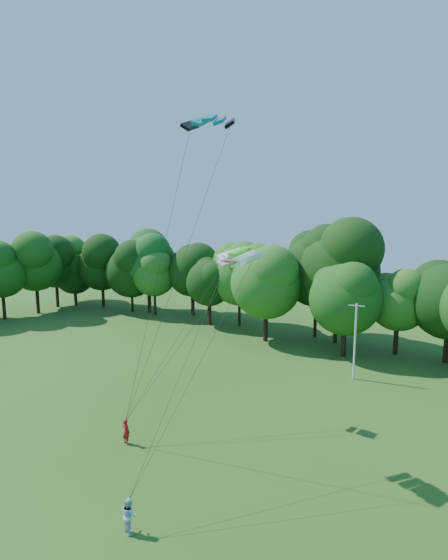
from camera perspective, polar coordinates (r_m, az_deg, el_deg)
The scene contains 9 objects.
ground at distance 26.77m, azimuth -23.18°, elevation -26.85°, with size 160.00×160.00×0.00m, color #245116.
utility_pole at distance 42.09m, azimuth 16.73°, elevation -7.57°, with size 1.41×0.35×7.12m.
kite_flyer_left at distance 31.47m, azimuth -12.67°, elevation -18.74°, with size 0.63×0.41×1.73m, color #AD161B.
kite_flyer_right at distance 24.36m, azimuth -12.27°, elevation -27.77°, with size 0.85×0.66×1.75m, color #ABD2ED.
kite_teal at distance 26.36m, azimuth -1.88°, elevation 20.39°, with size 3.23×2.25×0.66m.
kite_green at distance 26.59m, azimuth 2.03°, elevation 3.76°, with size 3.32×2.34×0.55m.
kite_pink at distance 32.60m, azimuth 0.83°, elevation 2.62°, with size 1.96×0.96×0.31m.
tree_back_west at distance 67.35m, azimuth -9.87°, elevation 2.91°, with size 9.35×9.35×13.60m.
tree_back_center at distance 52.11m, azimuth 14.67°, elevation 2.07°, with size 10.37×10.37×15.09m.
Camera 1 is at (19.12, -10.77, 15.34)m, focal length 28.00 mm.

